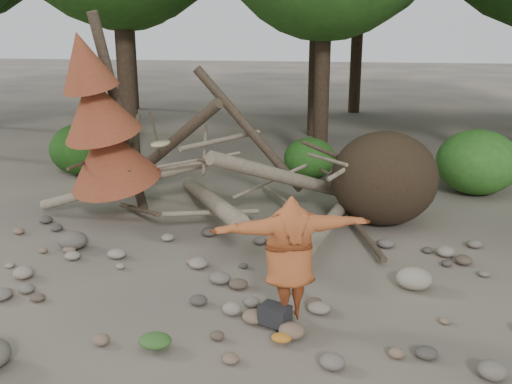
# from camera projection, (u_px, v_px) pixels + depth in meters

# --- Properties ---
(ground) EXTENTS (120.00, 120.00, 0.00)m
(ground) POSITION_uv_depth(u_px,v_px,m) (216.00, 309.00, 8.45)
(ground) COLOR #514C44
(ground) RESTS_ON ground
(deadfall_pile) EXTENTS (8.55, 5.24, 3.30)m
(deadfall_pile) POSITION_uv_depth(u_px,v_px,m) (356.00, 180.00, 11.88)
(deadfall_pile) COLOR #332619
(deadfall_pile) RESTS_ON ground
(dead_conifer) EXTENTS (2.06, 2.16, 4.35)m
(dead_conifer) POSITION_uv_depth(u_px,v_px,m) (102.00, 125.00, 11.53)
(dead_conifer) COLOR #4C3F30
(dead_conifer) RESTS_ON ground
(bush_left) EXTENTS (1.80, 1.80, 1.44)m
(bush_left) POSITION_uv_depth(u_px,v_px,m) (83.00, 149.00, 15.92)
(bush_left) COLOR #1E4B14
(bush_left) RESTS_ON ground
(bush_mid) EXTENTS (1.40, 1.40, 1.12)m
(bush_mid) POSITION_uv_depth(u_px,v_px,m) (309.00, 158.00, 15.55)
(bush_mid) COLOR #29601B
(bush_mid) RESTS_ON ground
(bush_right) EXTENTS (2.00, 2.00, 1.60)m
(bush_right) POSITION_uv_depth(u_px,v_px,m) (477.00, 162.00, 14.07)
(bush_right) COLOR #337123
(bush_right) RESTS_ON ground
(frisbee_thrower) EXTENTS (2.96, 1.31, 2.55)m
(frisbee_thrower) POSITION_uv_depth(u_px,v_px,m) (290.00, 258.00, 7.84)
(frisbee_thrower) COLOR #A85026
(frisbee_thrower) RESTS_ON ground
(backpack) EXTENTS (0.49, 0.41, 0.27)m
(backpack) POSITION_uv_depth(u_px,v_px,m) (275.00, 319.00, 7.91)
(backpack) COLOR black
(backpack) RESTS_ON ground
(cloth_green) EXTENTS (0.44, 0.36, 0.16)m
(cloth_green) POSITION_uv_depth(u_px,v_px,m) (155.00, 344.00, 7.38)
(cloth_green) COLOR #305A24
(cloth_green) RESTS_ON ground
(cloth_orange) EXTENTS (0.27, 0.22, 0.10)m
(cloth_orange) POSITION_uv_depth(u_px,v_px,m) (281.00, 341.00, 7.51)
(cloth_orange) COLOR #B06A1E
(cloth_orange) RESTS_ON ground
(boulder_mid_right) EXTENTS (0.57, 0.51, 0.34)m
(boulder_mid_right) POSITION_uv_depth(u_px,v_px,m) (414.00, 279.00, 9.08)
(boulder_mid_right) COLOR gray
(boulder_mid_right) RESTS_ON ground
(boulder_mid_left) EXTENTS (0.56, 0.50, 0.34)m
(boulder_mid_left) POSITION_uv_depth(u_px,v_px,m) (72.00, 240.00, 10.70)
(boulder_mid_left) COLOR #5B544C
(boulder_mid_left) RESTS_ON ground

